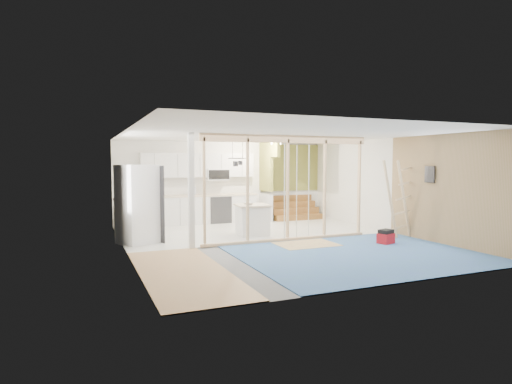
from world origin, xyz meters
name	(u,v)px	position (x,y,z in m)	size (l,w,h in m)	color
room	(277,189)	(0.00, 0.00, 1.30)	(7.01, 8.01, 2.61)	slate
floor_overlays	(278,241)	(0.07, 0.06, 0.01)	(7.00, 8.00, 0.03)	silver
stud_frame	(267,177)	(-0.24, 0.00, 1.59)	(4.66, 0.14, 2.60)	#D5B582
base_cabinets	(180,211)	(-1.61, 3.36, 0.47)	(4.45, 2.24, 0.93)	silver
upper_cabinets	(201,166)	(-0.84, 3.82, 1.82)	(3.60, 0.41, 0.85)	silver
green_partition	(285,192)	(2.04, 3.66, 0.94)	(2.25, 1.51, 2.60)	olive
pot_rack	(238,160)	(-0.31, 1.89, 2.00)	(0.52, 0.52, 0.72)	black
sheathing_panel	(451,190)	(3.48, -2.00, 1.30)	(0.02, 4.00, 2.60)	tan
electrical_panel	(430,174)	(3.43, -1.40, 1.65)	(0.04, 0.30, 0.40)	#343439
ceiling_light	(276,143)	(1.40, 3.00, 2.54)	(0.32, 0.32, 0.08)	#FFEABF
fridge	(139,204)	(-3.10, 1.12, 0.94)	(1.10, 1.05, 1.88)	white
island	(252,220)	(-0.18, 1.10, 0.41)	(0.93, 0.93, 0.83)	white
bowl	(248,203)	(-0.30, 1.10, 0.86)	(0.26, 0.26, 0.06)	white
soap_bottle_a	(194,189)	(-1.06, 3.78, 1.09)	(0.12, 0.13, 0.32)	#B3B8C8
soap_bottle_b	(248,190)	(0.70, 3.65, 1.02)	(0.08, 0.09, 0.19)	white
toolbox	(386,237)	(2.29, -1.23, 0.17)	(0.43, 0.37, 0.35)	#A90F18
ladder	(399,199)	(3.12, -0.70, 1.01)	(1.07, 0.08, 1.98)	#D1B07F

